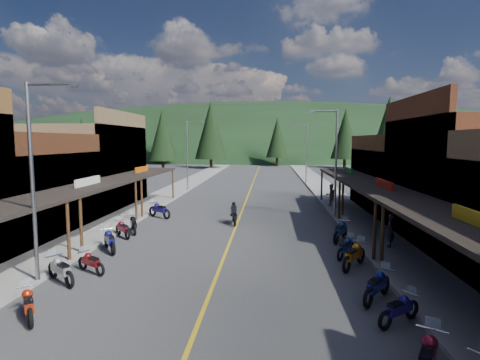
% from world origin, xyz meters
% --- Properties ---
extents(ground, '(220.00, 220.00, 0.00)m').
position_xyz_m(ground, '(0.00, 0.00, 0.00)').
color(ground, '#38383A').
rests_on(ground, ground).
extents(centerline, '(0.15, 90.00, 0.01)m').
position_xyz_m(centerline, '(0.00, 20.00, 0.01)').
color(centerline, gold).
rests_on(centerline, ground).
extents(sidewalk_west, '(3.40, 94.00, 0.15)m').
position_xyz_m(sidewalk_west, '(-8.70, 20.00, 0.07)').
color(sidewalk_west, gray).
rests_on(sidewalk_west, ground).
extents(sidewalk_east, '(3.40, 94.00, 0.15)m').
position_xyz_m(sidewalk_east, '(8.70, 20.00, 0.07)').
color(sidewalk_east, gray).
rests_on(sidewalk_east, ground).
extents(shop_west_2, '(10.90, 9.00, 6.20)m').
position_xyz_m(shop_west_2, '(-13.75, 1.70, 2.53)').
color(shop_west_2, '#3F2111').
rests_on(shop_west_2, ground).
extents(shop_west_3, '(10.90, 10.20, 8.20)m').
position_xyz_m(shop_west_3, '(-13.78, 11.30, 3.52)').
color(shop_west_3, brown).
rests_on(shop_west_3, ground).
extents(shop_east_2, '(10.90, 9.00, 8.20)m').
position_xyz_m(shop_east_2, '(13.78, 1.70, 3.52)').
color(shop_east_2, '#562B19').
rests_on(shop_east_2, ground).
extents(shop_east_3, '(10.90, 10.20, 6.20)m').
position_xyz_m(shop_east_3, '(13.75, 11.30, 2.53)').
color(shop_east_3, '#4C2D16').
rests_on(shop_east_3, ground).
extents(streetlight_0, '(2.16, 0.18, 8.00)m').
position_xyz_m(streetlight_0, '(-6.95, -6.00, 4.46)').
color(streetlight_0, gray).
rests_on(streetlight_0, ground).
extents(streetlight_1, '(2.16, 0.18, 8.00)m').
position_xyz_m(streetlight_1, '(-6.95, 22.00, 4.46)').
color(streetlight_1, gray).
rests_on(streetlight_1, ground).
extents(streetlight_2, '(2.16, 0.18, 8.00)m').
position_xyz_m(streetlight_2, '(6.95, 8.00, 4.46)').
color(streetlight_2, gray).
rests_on(streetlight_2, ground).
extents(streetlight_3, '(2.16, 0.18, 8.00)m').
position_xyz_m(streetlight_3, '(6.95, 30.00, 4.46)').
color(streetlight_3, gray).
rests_on(streetlight_3, ground).
extents(ridge_hill, '(310.00, 140.00, 60.00)m').
position_xyz_m(ridge_hill, '(0.00, 135.00, 0.00)').
color(ridge_hill, black).
rests_on(ridge_hill, ground).
extents(pine_0, '(5.04, 5.04, 11.00)m').
position_xyz_m(pine_0, '(-40.00, 62.00, 6.48)').
color(pine_0, black).
rests_on(pine_0, ground).
extents(pine_1, '(5.88, 5.88, 12.50)m').
position_xyz_m(pine_1, '(-24.00, 70.00, 7.24)').
color(pine_1, black).
rests_on(pine_1, ground).
extents(pine_2, '(6.72, 6.72, 14.00)m').
position_xyz_m(pine_2, '(-10.00, 58.00, 7.99)').
color(pine_2, black).
rests_on(pine_2, ground).
extents(pine_3, '(5.04, 5.04, 11.00)m').
position_xyz_m(pine_3, '(4.00, 66.00, 6.48)').
color(pine_3, black).
rests_on(pine_3, ground).
extents(pine_4, '(5.88, 5.88, 12.50)m').
position_xyz_m(pine_4, '(18.00, 60.00, 7.24)').
color(pine_4, black).
rests_on(pine_4, ground).
extents(pine_5, '(6.72, 6.72, 14.00)m').
position_xyz_m(pine_5, '(34.00, 72.00, 7.99)').
color(pine_5, black).
rests_on(pine_5, ground).
extents(pine_6, '(5.04, 5.04, 11.00)m').
position_xyz_m(pine_6, '(46.00, 64.00, 6.48)').
color(pine_6, black).
rests_on(pine_6, ground).
extents(pine_7, '(5.88, 5.88, 12.50)m').
position_xyz_m(pine_7, '(-32.00, 76.00, 7.24)').
color(pine_7, black).
rests_on(pine_7, ground).
extents(pine_8, '(4.48, 4.48, 10.00)m').
position_xyz_m(pine_8, '(-22.00, 40.00, 5.98)').
color(pine_8, black).
rests_on(pine_8, ground).
extents(pine_9, '(4.93, 4.93, 10.80)m').
position_xyz_m(pine_9, '(24.00, 45.00, 6.38)').
color(pine_9, black).
rests_on(pine_9, ground).
extents(pine_10, '(5.38, 5.38, 11.60)m').
position_xyz_m(pine_10, '(-18.00, 50.00, 6.78)').
color(pine_10, black).
rests_on(pine_10, ground).
extents(pine_11, '(5.82, 5.82, 12.40)m').
position_xyz_m(pine_11, '(20.00, 38.00, 7.19)').
color(pine_11, black).
rests_on(pine_11, ground).
extents(bike_west_4, '(1.73, 1.95, 1.12)m').
position_xyz_m(bike_west_4, '(-5.50, -8.95, 0.56)').
color(bike_west_4, red).
rests_on(bike_west_4, ground).
extents(bike_west_5, '(2.17, 1.89, 1.24)m').
position_xyz_m(bike_west_5, '(-6.17, -5.92, 0.62)').
color(bike_west_5, '#949499').
rests_on(bike_west_5, ground).
extents(bike_west_6, '(1.91, 1.51, 1.06)m').
position_xyz_m(bike_west_6, '(-5.51, -4.69, 0.53)').
color(bike_west_6, maroon).
rests_on(bike_west_6, ground).
extents(bike_west_7, '(1.92, 2.28, 1.29)m').
position_xyz_m(bike_west_7, '(-6.06, -1.51, 0.65)').
color(bike_west_7, navy).
rests_on(bike_west_7, ground).
extents(bike_west_8, '(1.85, 1.92, 1.15)m').
position_xyz_m(bike_west_8, '(-6.49, 1.33, 0.57)').
color(bike_west_8, maroon).
rests_on(bike_west_8, ground).
extents(bike_west_9, '(1.56, 2.22, 1.21)m').
position_xyz_m(bike_west_9, '(-6.27, 2.50, 0.61)').
color(bike_west_9, black).
rests_on(bike_west_9, ground).
extents(bike_west_10, '(2.36, 1.99, 1.34)m').
position_xyz_m(bike_west_10, '(-5.97, 7.08, 0.67)').
color(bike_west_10, navy).
rests_on(bike_west_10, ground).
extents(bike_east_3, '(1.73, 2.31, 1.27)m').
position_xyz_m(bike_east_3, '(6.01, -11.21, 0.64)').
color(bike_east_3, maroon).
rests_on(bike_east_3, ground).
extents(bike_east_4, '(1.90, 1.64, 1.08)m').
position_xyz_m(bike_east_4, '(6.31, -8.35, 0.54)').
color(bike_east_4, navy).
rests_on(bike_east_4, ground).
extents(bike_east_5, '(1.89, 2.19, 1.25)m').
position_xyz_m(bike_east_5, '(6.10, -6.65, 0.62)').
color(bike_east_5, navy).
rests_on(bike_east_5, ground).
extents(bike_east_6, '(1.94, 2.33, 1.31)m').
position_xyz_m(bike_east_6, '(6.07, -3.13, 0.66)').
color(bike_east_6, '#C0690D').
rests_on(bike_east_6, ground).
extents(bike_east_7, '(1.60, 1.98, 1.11)m').
position_xyz_m(bike_east_7, '(6.02, -1.58, 0.56)').
color(bike_east_7, navy).
rests_on(bike_east_7, ground).
extents(bike_east_8, '(1.75, 2.44, 1.33)m').
position_xyz_m(bike_east_8, '(6.33, 1.49, 0.67)').
color(bike_east_8, navy).
rests_on(bike_east_8, ground).
extents(rider_on_bike, '(1.05, 2.19, 1.60)m').
position_xyz_m(rider_on_bike, '(-0.19, 5.42, 0.64)').
color(rider_on_bike, black).
rests_on(rider_on_bike, ground).
extents(pedestrian_east_a, '(0.59, 0.75, 1.80)m').
position_xyz_m(pedestrian_east_a, '(8.60, -0.02, 1.05)').
color(pedestrian_east_a, '#2A2234').
rests_on(pedestrian_east_a, sidewalk_east).
extents(pedestrian_east_b, '(1.03, 0.82, 1.86)m').
position_xyz_m(pedestrian_east_b, '(7.56, 12.77, 1.08)').
color(pedestrian_east_b, brown).
rests_on(pedestrian_east_b, sidewalk_east).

